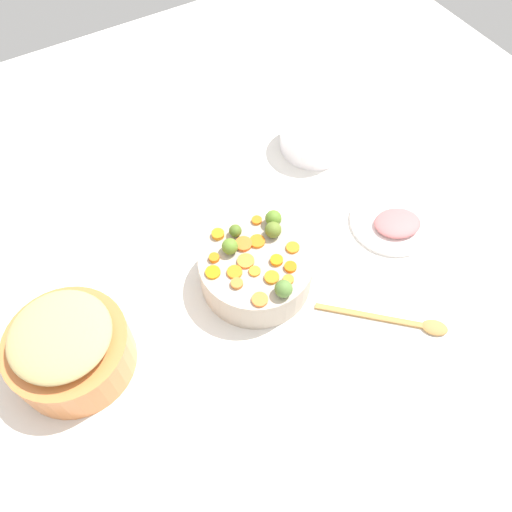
{
  "coord_description": "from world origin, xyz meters",
  "views": [
    {
      "loc": [
        -0.34,
        -0.54,
        1.11
      ],
      "look_at": [
        -0.01,
        0.02,
        0.13
      ],
      "focal_mm": 36.14,
      "sensor_mm": 36.0,
      "label": 1
    }
  ],
  "objects_px": {
    "metal_pot": "(72,352)",
    "casserole_dish": "(315,135)",
    "serving_bowl_carrots": "(256,270)",
    "wooden_spoon": "(403,322)",
    "ham_plate": "(391,222)"
  },
  "relations": [
    {
      "from": "serving_bowl_carrots",
      "to": "ham_plate",
      "type": "relative_size",
      "value": 1.23
    },
    {
      "from": "casserole_dish",
      "to": "ham_plate",
      "type": "relative_size",
      "value": 0.89
    },
    {
      "from": "serving_bowl_carrots",
      "to": "ham_plate",
      "type": "bearing_deg",
      "value": -4.35
    },
    {
      "from": "serving_bowl_carrots",
      "to": "wooden_spoon",
      "type": "relative_size",
      "value": 1.1
    },
    {
      "from": "wooden_spoon",
      "to": "casserole_dish",
      "type": "relative_size",
      "value": 1.25
    },
    {
      "from": "wooden_spoon",
      "to": "metal_pot",
      "type": "bearing_deg",
      "value": 156.93
    },
    {
      "from": "serving_bowl_carrots",
      "to": "wooden_spoon",
      "type": "distance_m",
      "value": 0.36
    },
    {
      "from": "metal_pot",
      "to": "ham_plate",
      "type": "relative_size",
      "value": 1.18
    },
    {
      "from": "ham_plate",
      "to": "casserole_dish",
      "type": "bearing_deg",
      "value": 93.14
    },
    {
      "from": "metal_pot",
      "to": "ham_plate",
      "type": "bearing_deg",
      "value": -3.21
    },
    {
      "from": "metal_pot",
      "to": "casserole_dish",
      "type": "height_order",
      "value": "metal_pot"
    },
    {
      "from": "wooden_spoon",
      "to": "ham_plate",
      "type": "distance_m",
      "value": 0.29
    },
    {
      "from": "metal_pot",
      "to": "casserole_dish",
      "type": "distance_m",
      "value": 0.88
    },
    {
      "from": "serving_bowl_carrots",
      "to": "ham_plate",
      "type": "height_order",
      "value": "serving_bowl_carrots"
    },
    {
      "from": "metal_pot",
      "to": "ham_plate",
      "type": "xyz_separation_m",
      "value": [
        0.85,
        -0.05,
        -0.05
      ]
    }
  ]
}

